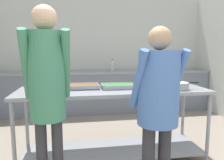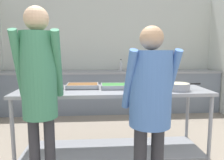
{
  "view_description": "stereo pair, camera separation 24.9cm",
  "coord_description": "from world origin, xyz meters",
  "px_view_note": "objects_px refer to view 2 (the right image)",
  "views": [
    {
      "loc": [
        -0.59,
        -1.13,
        1.41
      ],
      "look_at": [
        -0.12,
        1.64,
        1.03
      ],
      "focal_mm": 35.0,
      "sensor_mm": 36.0,
      "label": 1
    },
    {
      "loc": [
        -0.34,
        -1.16,
        1.41
      ],
      "look_at": [
        -0.12,
        1.64,
        1.03
      ],
      "focal_mm": 35.0,
      "sensor_mm": 36.0,
      "label": 2
    }
  ],
  "objects_px": {
    "serving_tray_roast": "(46,89)",
    "serving_tray_vegetables": "(83,86)",
    "serving_tray_greens": "(117,86)",
    "guest_serving_right": "(39,83)",
    "guest_serving_left": "(150,97)",
    "water_bottle": "(121,66)",
    "sauce_pan": "(178,86)",
    "plate_stack": "(143,84)"
  },
  "relations": [
    {
      "from": "serving_tray_roast",
      "to": "serving_tray_vegetables",
      "type": "xyz_separation_m",
      "value": [
        0.42,
        0.2,
        0.0
      ]
    },
    {
      "from": "serving_tray_greens",
      "to": "guest_serving_right",
      "type": "height_order",
      "value": "guest_serving_right"
    },
    {
      "from": "serving_tray_vegetables",
      "to": "serving_tray_greens",
      "type": "bearing_deg",
      "value": -7.83
    },
    {
      "from": "guest_serving_left",
      "to": "water_bottle",
      "type": "distance_m",
      "value": 3.1
    },
    {
      "from": "guest_serving_left",
      "to": "water_bottle",
      "type": "height_order",
      "value": "guest_serving_left"
    },
    {
      "from": "serving_tray_roast",
      "to": "water_bottle",
      "type": "height_order",
      "value": "water_bottle"
    },
    {
      "from": "serving_tray_greens",
      "to": "sauce_pan",
      "type": "relative_size",
      "value": 1.02
    },
    {
      "from": "serving_tray_roast",
      "to": "guest_serving_right",
      "type": "distance_m",
      "value": 0.7
    },
    {
      "from": "guest_serving_left",
      "to": "guest_serving_right",
      "type": "relative_size",
      "value": 0.91
    },
    {
      "from": "serving_tray_greens",
      "to": "serving_tray_vegetables",
      "type": "bearing_deg",
      "value": 172.17
    },
    {
      "from": "serving_tray_roast",
      "to": "serving_tray_vegetables",
      "type": "distance_m",
      "value": 0.47
    },
    {
      "from": "sauce_pan",
      "to": "guest_serving_left",
      "type": "distance_m",
      "value": 0.83
    },
    {
      "from": "plate_stack",
      "to": "guest_serving_right",
      "type": "bearing_deg",
      "value": -140.82
    },
    {
      "from": "plate_stack",
      "to": "guest_serving_left",
      "type": "bearing_deg",
      "value": -98.92
    },
    {
      "from": "guest_serving_left",
      "to": "guest_serving_right",
      "type": "bearing_deg",
      "value": 177.0
    },
    {
      "from": "guest_serving_right",
      "to": "serving_tray_roast",
      "type": "bearing_deg",
      "value": 98.16
    },
    {
      "from": "serving_tray_greens",
      "to": "water_bottle",
      "type": "distance_m",
      "value": 2.26
    },
    {
      "from": "serving_tray_greens",
      "to": "sauce_pan",
      "type": "bearing_deg",
      "value": -15.87
    },
    {
      "from": "serving_tray_roast",
      "to": "guest_serving_right",
      "type": "xyz_separation_m",
      "value": [
        0.1,
        -0.67,
        0.17
      ]
    },
    {
      "from": "serving_tray_vegetables",
      "to": "sauce_pan",
      "type": "height_order",
      "value": "sauce_pan"
    },
    {
      "from": "serving_tray_vegetables",
      "to": "water_bottle",
      "type": "bearing_deg",
      "value": 70.96
    },
    {
      "from": "sauce_pan",
      "to": "serving_tray_vegetables",
      "type": "bearing_deg",
      "value": 167.14
    },
    {
      "from": "serving_tray_vegetables",
      "to": "water_bottle",
      "type": "distance_m",
      "value": 2.3
    },
    {
      "from": "serving_tray_roast",
      "to": "guest_serving_right",
      "type": "bearing_deg",
      "value": -81.84
    },
    {
      "from": "serving_tray_vegetables",
      "to": "plate_stack",
      "type": "relative_size",
      "value": 1.72
    },
    {
      "from": "plate_stack",
      "to": "guest_serving_right",
      "type": "distance_m",
      "value": 1.47
    },
    {
      "from": "water_bottle",
      "to": "guest_serving_left",
      "type": "bearing_deg",
      "value": -91.78
    },
    {
      "from": "plate_stack",
      "to": "guest_serving_left",
      "type": "relative_size",
      "value": 0.14
    },
    {
      "from": "guest_serving_right",
      "to": "plate_stack",
      "type": "bearing_deg",
      "value": 39.18
    },
    {
      "from": "water_bottle",
      "to": "serving_tray_vegetables",
      "type": "bearing_deg",
      "value": -109.04
    },
    {
      "from": "serving_tray_roast",
      "to": "guest_serving_left",
      "type": "relative_size",
      "value": 0.23
    },
    {
      "from": "guest_serving_left",
      "to": "serving_tray_roast",
      "type": "bearing_deg",
      "value": 146.07
    },
    {
      "from": "serving_tray_vegetables",
      "to": "sauce_pan",
      "type": "xyz_separation_m",
      "value": [
        1.17,
        -0.27,
        0.02
      ]
    },
    {
      "from": "serving_tray_vegetables",
      "to": "sauce_pan",
      "type": "distance_m",
      "value": 1.2
    },
    {
      "from": "serving_tray_greens",
      "to": "sauce_pan",
      "type": "height_order",
      "value": "sauce_pan"
    },
    {
      "from": "plate_stack",
      "to": "water_bottle",
      "type": "height_order",
      "value": "water_bottle"
    },
    {
      "from": "serving_tray_greens",
      "to": "guest_serving_left",
      "type": "height_order",
      "value": "guest_serving_left"
    },
    {
      "from": "sauce_pan",
      "to": "serving_tray_roast",
      "type": "bearing_deg",
      "value": 177.45
    },
    {
      "from": "serving_tray_vegetables",
      "to": "sauce_pan",
      "type": "relative_size",
      "value": 0.98
    },
    {
      "from": "serving_tray_vegetables",
      "to": "plate_stack",
      "type": "distance_m",
      "value": 0.81
    },
    {
      "from": "serving_tray_vegetables",
      "to": "serving_tray_greens",
      "type": "height_order",
      "value": "same"
    },
    {
      "from": "serving_tray_roast",
      "to": "guest_serving_left",
      "type": "xyz_separation_m",
      "value": [
        1.08,
        -0.72,
        0.04
      ]
    }
  ]
}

